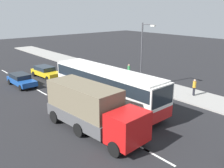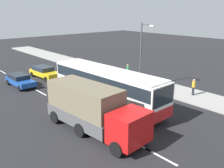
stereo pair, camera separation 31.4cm
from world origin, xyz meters
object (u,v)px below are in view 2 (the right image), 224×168
(pedestrian_near_curb, at_px, (128,70))
(pedestrian_at_crossing, at_px, (194,86))
(cargo_truck, at_px, (92,108))
(car_yellow_taxi, at_px, (44,72))
(coach_bus, at_px, (106,83))
(car_blue_saloon, at_px, (20,80))
(street_lamp, at_px, (142,51))

(pedestrian_near_curb, relative_size, pedestrian_at_crossing, 0.98)
(cargo_truck, relative_size, car_yellow_taxi, 1.74)
(cargo_truck, relative_size, pedestrian_near_curb, 5.23)
(cargo_truck, height_order, car_yellow_taxi, cargo_truck)
(coach_bus, relative_size, car_blue_saloon, 2.72)
(coach_bus, bearing_deg, pedestrian_at_crossing, 62.48)
(coach_bus, height_order, street_lamp, street_lamp)
(car_yellow_taxi, distance_m, pedestrian_at_crossing, 18.17)
(pedestrian_at_crossing, xyz_separation_m, street_lamp, (-5.45, -1.68, 3.01))
(pedestrian_at_crossing, bearing_deg, car_yellow_taxi, -33.84)
(pedestrian_near_curb, bearing_deg, cargo_truck, -4.27)
(coach_bus, height_order, pedestrian_near_curb, coach_bus)
(cargo_truck, height_order, car_blue_saloon, cargo_truck)
(car_blue_saloon, relative_size, street_lamp, 0.66)
(pedestrian_at_crossing, relative_size, street_lamp, 0.24)
(pedestrian_near_curb, height_order, pedestrian_at_crossing, pedestrian_at_crossing)
(car_blue_saloon, xyz_separation_m, pedestrian_near_curb, (5.48, 11.63, 0.34))
(car_blue_saloon, distance_m, pedestrian_at_crossing, 18.78)
(street_lamp, bearing_deg, pedestrian_near_curb, 156.12)
(coach_bus, distance_m, street_lamp, 6.83)
(cargo_truck, bearing_deg, car_yellow_taxi, 160.77)
(cargo_truck, xyz_separation_m, pedestrian_at_crossing, (0.76, 11.93, -0.64))
(pedestrian_near_curb, bearing_deg, coach_bus, -5.76)
(pedestrian_near_curb, bearing_deg, street_lamp, 26.39)
(pedestrian_at_crossing, bearing_deg, coach_bus, 4.83)
(cargo_truck, height_order, pedestrian_near_curb, cargo_truck)
(street_lamp, bearing_deg, cargo_truck, -65.41)
(car_yellow_taxi, relative_size, pedestrian_near_curb, 3.00)
(car_yellow_taxi, distance_m, pedestrian_near_curb, 10.59)
(coach_bus, xyz_separation_m, cargo_truck, (3.11, -3.93, -0.34))
(car_blue_saloon, bearing_deg, cargo_truck, -3.02)
(cargo_truck, xyz_separation_m, car_yellow_taxi, (-15.63, 4.11, -0.99))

